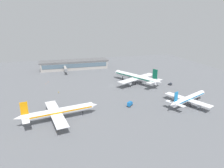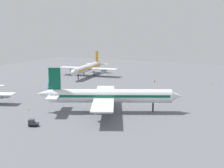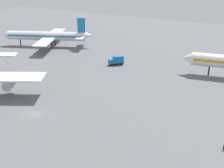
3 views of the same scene
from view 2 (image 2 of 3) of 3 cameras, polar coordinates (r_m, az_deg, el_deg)
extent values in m
plane|color=slate|center=(154.01, 3.33, -2.53)|extent=(288.00, 288.00, 0.00)
cylinder|color=white|center=(130.77, -0.30, -2.02)|extent=(26.43, 44.44, 5.21)
cone|color=white|center=(132.75, 10.66, -2.01)|extent=(6.79, 6.90, 4.95)
cone|color=white|center=(133.45, -11.21, -1.63)|extent=(6.70, 7.70, 4.17)
cube|color=#0C593F|center=(130.68, -0.30, -1.85)|extent=(25.65, 42.80, 0.94)
cube|color=white|center=(130.94, -1.34, -2.24)|extent=(43.43, 27.44, 0.47)
cylinder|color=#A5A8AD|center=(143.63, -1.16, -1.86)|extent=(5.38, 6.78, 2.87)
cylinder|color=#A5A8AD|center=(119.14, -1.55, -4.41)|extent=(5.38, 6.78, 2.87)
cube|color=white|center=(132.75, -9.55, -1.75)|extent=(17.93, 12.05, 0.38)
cube|color=#0C593F|center=(131.60, -9.63, 0.91)|extent=(2.59, 4.29, 8.33)
cylinder|color=black|center=(132.54, 6.90, -3.90)|extent=(0.63, 0.63, 3.65)
cylinder|color=black|center=(135.94, -1.87, -3.46)|extent=(0.63, 0.63, 3.65)
cylinder|color=black|center=(127.87, -2.04, -4.35)|extent=(0.63, 0.63, 3.65)
cylinder|color=white|center=(218.85, -4.23, 2.72)|extent=(40.88, 11.52, 4.48)
cone|color=white|center=(199.14, -6.59, 1.93)|extent=(5.15, 4.97, 4.26)
cone|color=white|center=(238.83, -2.26, 3.54)|extent=(6.14, 4.51, 3.58)
cube|color=orange|center=(218.81, -4.23, 2.81)|extent=(39.29, 11.33, 0.81)
cube|color=white|center=(220.78, -4.03, 2.67)|extent=(13.17, 39.23, 0.40)
cylinder|color=#A5A8AD|center=(217.18, -1.37, 2.15)|extent=(5.64, 3.35, 2.46)
cylinder|color=#A5A8AD|center=(225.26, -6.58, 2.38)|extent=(5.64, 3.35, 2.46)
cube|color=white|center=(235.71, -2.54, 3.39)|extent=(6.30, 15.87, 0.32)
cube|color=orange|center=(235.13, -2.55, 4.69)|extent=(3.93, 1.16, 7.17)
cylinder|color=black|center=(206.43, -5.71, 1.17)|extent=(0.54, 0.54, 3.14)
cylinder|color=black|center=(221.06, -3.04, 1.81)|extent=(0.54, 0.54, 3.14)
cylinder|color=black|center=(223.72, -4.75, 1.89)|extent=(0.54, 0.54, 3.14)
cube|color=black|center=(177.22, -10.32, -0.80)|extent=(5.25, 5.35, 0.30)
cube|color=#1966B2|center=(175.19, -10.24, -0.61)|extent=(2.62, 2.61, 1.60)
cube|color=#3F596B|center=(174.34, -10.21, -0.55)|extent=(1.21, 1.16, 0.90)
cube|color=#1966B2|center=(177.83, -10.37, -0.29)|extent=(4.00, 4.06, 2.60)
cylinder|color=black|center=(175.47, -9.92, -0.95)|extent=(0.77, 0.78, 0.80)
cylinder|color=black|center=(175.22, -10.54, -0.98)|extent=(0.77, 0.78, 0.80)
cylinder|color=black|center=(179.28, -10.10, -0.71)|extent=(0.77, 0.78, 0.80)
cylinder|color=black|center=(179.04, -10.70, -0.75)|extent=(0.77, 0.78, 0.80)
cube|color=black|center=(117.05, -13.05, -6.66)|extent=(3.09, 3.71, 0.30)
cube|color=#333842|center=(116.97, -13.40, -6.20)|extent=(2.49, 2.44, 1.60)
cube|color=#3F596B|center=(117.11, -13.79, -6.04)|extent=(1.48, 0.76, 0.90)
cube|color=#333842|center=(116.70, -12.63, -6.49)|extent=(2.32, 2.08, 0.50)
cylinder|color=black|center=(116.53, -13.71, -6.84)|extent=(0.61, 0.85, 0.80)
cylinder|color=black|center=(118.27, -13.45, -6.58)|extent=(0.61, 0.85, 0.80)
cylinder|color=black|center=(115.92, -12.64, -6.89)|extent=(0.61, 0.85, 0.80)
cylinder|color=black|center=(117.67, -12.40, -6.62)|extent=(0.61, 0.85, 0.80)
cylinder|color=#1E2338|center=(197.98, 7.18, 0.41)|extent=(0.45, 0.45, 0.85)
cylinder|color=yellow|center=(197.86, 7.19, 0.62)|extent=(0.53, 0.53, 0.60)
sphere|color=tan|center=(197.79, 7.19, 0.74)|extent=(0.22, 0.22, 0.22)
cylinder|color=yellow|center=(197.65, 7.22, 0.61)|extent=(0.10, 0.10, 0.54)
cylinder|color=yellow|center=(198.06, 7.15, 0.63)|extent=(0.10, 0.10, 0.54)
cone|color=#EA590C|center=(196.93, 17.80, -0.09)|extent=(0.44, 0.44, 0.60)
cone|color=#EA590C|center=(137.79, -13.82, -4.23)|extent=(0.44, 0.44, 0.60)
cone|color=#EA590C|center=(199.95, 16.41, 0.13)|extent=(0.44, 0.44, 0.60)
camera|label=1|loc=(292.81, -23.72, 13.79)|focal=32.14mm
camera|label=3|loc=(188.89, 25.90, 10.27)|focal=50.46mm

